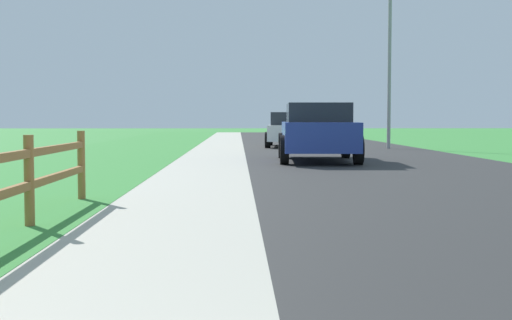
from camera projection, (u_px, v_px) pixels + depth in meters
name	position (u px, v px, depth m)	size (l,w,h in m)	color
ground_plane	(245.00, 152.00, 24.96)	(120.00, 120.00, 0.00)	#3A8A3B
road_asphalt	(335.00, 149.00, 27.05)	(7.00, 66.00, 0.01)	#2E2E2E
curb_concrete	(165.00, 149.00, 26.88)	(6.00, 66.00, 0.01)	#BAB5A5
grass_verge	(126.00, 149.00, 26.84)	(5.00, 66.00, 0.00)	#3A8A3B
parked_suv_blue	(317.00, 131.00, 19.47)	(2.27, 4.90, 1.59)	navy
parked_car_white	(292.00, 129.00, 29.45)	(2.41, 4.66, 1.43)	white
street_lamp	(392.00, 51.00, 27.39)	(1.17, 0.20, 6.43)	gray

